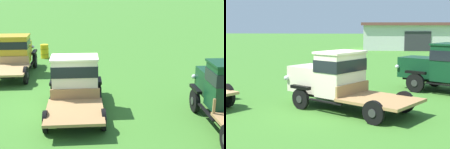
{
  "view_description": "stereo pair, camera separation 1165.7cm",
  "coord_description": "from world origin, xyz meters",
  "views": [
    {
      "loc": [
        11.27,
        -6.94,
        5.18
      ],
      "look_at": [
        -0.1,
        2.31,
        1.0
      ],
      "focal_mm": 55.0,
      "sensor_mm": 36.0,
      "label": 1
    },
    {
      "loc": [
        1.2,
        -12.45,
        3.12
      ],
      "look_at": [
        -0.1,
        2.31,
        1.0
      ],
      "focal_mm": 55.0,
      "sensor_mm": 36.0,
      "label": 2
    }
  ],
  "objects": [
    {
      "name": "ground_plane",
      "position": [
        0.0,
        0.0,
        0.0
      ],
      "size": [
        240.0,
        240.0,
        0.0
      ],
      "primitive_type": "plane",
      "color": "#3D7528"
    },
    {
      "name": "vintage_truck_second_in_line",
      "position": [
        -0.01,
        0.32,
        1.13
      ],
      "size": [
        5.37,
        4.48,
        2.18
      ],
      "color": "black",
      "rests_on": "ground"
    },
    {
      "name": "vintage_truck_midrow_center",
      "position": [
        4.8,
        4.01,
        1.2
      ],
      "size": [
        5.55,
        4.73,
        2.31
      ],
      "color": "black",
      "rests_on": "ground"
    },
    {
      "name": "farm_shed",
      "position": [
        10.08,
        33.87,
        1.77
      ],
      "size": [
        19.57,
        7.82,
        3.5
      ],
      "color": "silver",
      "rests_on": "ground"
    }
  ]
}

